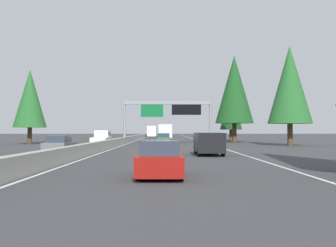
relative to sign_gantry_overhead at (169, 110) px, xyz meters
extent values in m
plane|color=#38383A|center=(5.98, 6.04, -4.85)|extent=(320.00, 320.00, 0.00)
cube|color=#9E9B93|center=(25.98, 6.34, -4.40)|extent=(180.00, 0.56, 0.90)
cube|color=silver|center=(15.98, -5.48, -4.84)|extent=(160.00, 0.16, 0.01)
cube|color=silver|center=(15.98, 5.79, -4.84)|extent=(160.00, 0.16, 0.01)
cylinder|color=gray|center=(0.04, 6.34, -2.05)|extent=(0.36, 0.36, 5.59)
cylinder|color=gray|center=(0.04, -5.98, -2.05)|extent=(0.36, 0.36, 5.59)
cube|color=gray|center=(0.04, 0.18, 0.99)|extent=(0.50, 12.32, 0.50)
cube|color=#0C602D|center=(-0.11, 2.40, -0.11)|extent=(0.12, 3.20, 1.90)
cube|color=black|center=(-0.11, -2.53, -0.01)|extent=(0.16, 4.20, 1.50)
cube|color=maroon|center=(-42.08, 0.66, -4.32)|extent=(4.40, 1.80, 0.76)
cube|color=#2D3847|center=(-42.30, 0.66, -3.66)|extent=(2.46, 1.51, 0.56)
cylinder|color=black|center=(-40.67, 1.45, -4.53)|extent=(0.64, 0.22, 0.64)
cylinder|color=black|center=(-40.67, -0.13, -4.53)|extent=(0.64, 0.22, 0.64)
cylinder|color=black|center=(-43.48, 1.45, -4.53)|extent=(0.64, 0.22, 0.64)
cylinder|color=black|center=(-43.48, -0.13, -4.53)|extent=(0.64, 0.22, 0.64)
cube|color=black|center=(-27.66, -2.82, -3.88)|extent=(5.00, 1.95, 1.44)
cube|color=#2D3847|center=(-29.96, -2.82, -3.62)|extent=(0.08, 1.48, 0.56)
cylinder|color=black|center=(-25.96, -1.97, -4.50)|extent=(0.70, 0.24, 0.70)
cylinder|color=black|center=(-25.96, -3.68, -4.50)|extent=(0.70, 0.24, 0.70)
cylinder|color=black|center=(-29.36, -1.97, -4.50)|extent=(0.70, 0.24, 0.70)
cylinder|color=black|center=(-29.36, -3.68, -4.50)|extent=(0.70, 0.24, 0.70)
cube|color=white|center=(16.10, 0.51, -3.15)|extent=(6.12, 2.40, 2.50)
cube|color=silver|center=(20.35, 0.51, -3.45)|extent=(2.38, 2.30, 1.90)
cylinder|color=black|center=(20.18, 1.57, -4.40)|extent=(0.90, 0.28, 0.90)
cylinder|color=black|center=(20.18, -0.55, -4.40)|extent=(0.90, 0.28, 0.90)
cylinder|color=black|center=(14.40, 1.57, -4.40)|extent=(0.90, 0.28, 0.90)
cylinder|color=black|center=(14.40, -0.55, -4.40)|extent=(0.90, 0.28, 0.90)
cube|color=#2D6B38|center=(50.53, 0.68, -4.32)|extent=(4.40, 1.80, 0.76)
cube|color=#2D3847|center=(50.31, 0.68, -3.66)|extent=(2.46, 1.51, 0.56)
cylinder|color=black|center=(51.94, 1.47, -4.53)|extent=(0.64, 0.22, 0.64)
cylinder|color=black|center=(51.94, -0.11, -4.53)|extent=(0.64, 0.22, 0.64)
cylinder|color=black|center=(49.12, 1.47, -4.53)|extent=(0.64, 0.22, 0.64)
cylinder|color=black|center=(49.12, -0.11, -4.53)|extent=(0.64, 0.22, 0.64)
cube|color=white|center=(57.88, 4.29, -3.20)|extent=(11.50, 2.50, 2.90)
cube|color=#2D3847|center=(57.88, 4.29, -2.83)|extent=(11.04, 2.55, 0.84)
cylinder|color=black|center=(61.90, 5.39, -4.35)|extent=(1.00, 0.30, 1.00)
cylinder|color=black|center=(61.90, 3.19, -4.35)|extent=(1.00, 0.30, 1.00)
cylinder|color=black|center=(53.85, 5.39, -4.35)|extent=(1.00, 0.30, 1.00)
cylinder|color=black|center=(53.85, 3.19, -4.35)|extent=(1.00, 0.30, 1.00)
cube|color=#2D6B38|center=(-0.99, 0.69, -4.32)|extent=(4.40, 1.80, 0.76)
cube|color=#2D3847|center=(-1.21, 0.69, -3.66)|extent=(2.46, 1.51, 0.56)
cylinder|color=black|center=(0.42, 1.48, -4.53)|extent=(0.64, 0.22, 0.64)
cylinder|color=black|center=(0.42, -0.10, -4.53)|extent=(0.64, 0.22, 0.64)
cylinder|color=black|center=(-2.39, 1.48, -4.53)|extent=(0.64, 0.22, 0.64)
cylinder|color=black|center=(-2.39, -0.10, -4.53)|extent=(0.64, 0.22, 0.64)
cube|color=white|center=(-4.89, 8.91, -4.24)|extent=(5.60, 2.00, 0.70)
cube|color=white|center=(-3.88, 8.91, -3.44)|extent=(2.24, 1.84, 0.90)
cube|color=#2D3847|center=(-3.88, 8.91, -3.35)|extent=(2.02, 1.92, 0.41)
cylinder|color=black|center=(-3.04, 9.77, -4.45)|extent=(0.80, 0.28, 0.80)
cylinder|color=black|center=(-3.04, 8.05, -4.45)|extent=(0.80, 0.28, 0.80)
cylinder|color=black|center=(-6.74, 9.77, -4.45)|extent=(0.80, 0.28, 0.80)
cylinder|color=black|center=(-6.74, 8.05, -4.45)|extent=(0.80, 0.28, 0.80)
cube|color=slate|center=(-25.15, 9.10, -4.32)|extent=(4.40, 1.80, 0.76)
cube|color=#2D3847|center=(-25.37, 9.10, -3.66)|extent=(2.46, 1.51, 0.56)
cylinder|color=black|center=(-23.75, 9.89, -4.53)|extent=(0.64, 0.22, 0.64)
cylinder|color=black|center=(-23.75, 8.31, -4.53)|extent=(0.64, 0.22, 0.64)
cylinder|color=black|center=(-26.56, 9.89, -4.53)|extent=(0.64, 0.22, 0.64)
cylinder|color=black|center=(-26.56, 8.31, -4.53)|extent=(0.64, 0.22, 0.64)
cylinder|color=#4C3823|center=(-8.29, -14.90, -3.49)|extent=(0.66, 0.66, 2.71)
cone|color=#236028|center=(-8.29, -14.90, 2.68)|extent=(5.43, 5.43, 9.62)
cylinder|color=#4C3823|center=(4.88, -10.24, -3.36)|extent=(0.68, 0.68, 2.98)
cone|color=#194C1E|center=(4.88, -10.24, 3.41)|extent=(5.95, 5.95, 10.56)
cylinder|color=#4C3823|center=(15.64, -11.42, -3.84)|extent=(0.58, 0.58, 2.01)
cone|color=#143D19|center=(15.64, -11.42, 0.74)|extent=(4.03, 4.03, 7.14)
cylinder|color=#4C3823|center=(-1.77, 19.30, -3.71)|extent=(0.61, 0.61, 2.28)
cone|color=#236028|center=(-1.77, 19.30, 1.47)|extent=(4.55, 4.55, 8.07)
camera|label=1|loc=(-58.77, 0.42, -2.97)|focal=43.92mm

